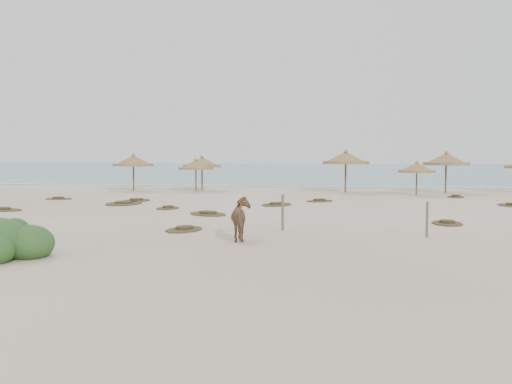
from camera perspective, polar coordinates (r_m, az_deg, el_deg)
ground at (r=23.75m, az=-0.05°, el=-3.12°), size 160.00×160.00×0.00m
ocean at (r=98.44m, az=5.87°, el=2.27°), size 200.00×100.00×0.01m
foam_line at (r=49.54m, az=4.02°, el=0.59°), size 70.00×0.60×0.01m
palapa_0 at (r=44.71m, az=-12.17°, el=3.02°), size 3.69×3.69×2.90m
palapa_1 at (r=43.18m, az=-6.04°, el=2.68°), size 3.15×3.15×2.53m
palapa_2 at (r=44.11m, az=-5.43°, el=2.94°), size 3.80×3.80×2.76m
palapa_3 at (r=42.45m, az=8.96°, el=3.33°), size 4.43×4.43×3.20m
palapa_4 at (r=40.57m, az=15.78°, el=2.31°), size 2.78×2.78×2.39m
palapa_5 at (r=43.58m, az=18.49°, el=3.08°), size 3.31×3.31×3.10m
horse at (r=19.11m, az=-1.35°, el=-2.70°), size 1.21×1.84×1.43m
fence_post_near at (r=21.50m, az=2.68°, el=-2.05°), size 0.13×0.13×1.36m
fence_post_far at (r=20.57m, az=16.74°, el=-2.65°), size 0.11×0.11×1.24m
scrub_0 at (r=31.54m, az=-24.01°, el=-1.61°), size 2.52×1.98×0.16m
scrub_1 at (r=33.26m, az=-13.09°, el=-1.10°), size 2.08×3.07×0.16m
scrub_2 at (r=30.03m, az=-8.79°, el=-1.58°), size 1.35×1.82×0.16m
scrub_3 at (r=31.69m, az=2.08°, el=-1.24°), size 2.17×2.68×0.16m
scrub_4 at (r=24.67m, az=18.57°, el=-2.94°), size 1.23×1.87×0.16m
scrub_6 at (r=35.12m, az=-11.87°, el=-0.81°), size 1.78×2.48×0.16m
scrub_7 at (r=34.30m, az=6.37°, el=-0.86°), size 2.19×2.27×0.16m
scrub_8 at (r=37.71m, az=-19.13°, el=-0.62°), size 1.82×1.30×0.16m
scrub_9 at (r=27.00m, az=-4.82°, el=-2.17°), size 2.62×2.63×0.16m
scrub_10 at (r=39.45m, az=19.37°, el=-0.43°), size 1.21×1.73×0.16m
scrub_11 at (r=21.69m, az=-7.18°, el=-3.70°), size 1.66×2.13×0.16m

